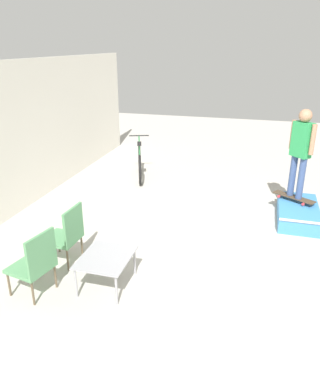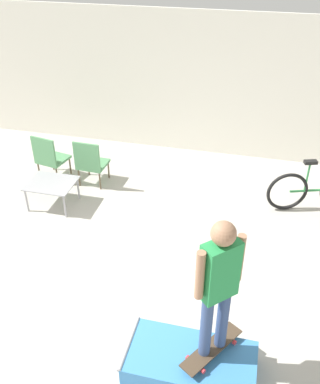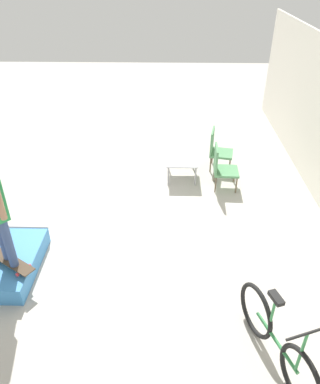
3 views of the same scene
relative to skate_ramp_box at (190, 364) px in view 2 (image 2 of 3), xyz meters
The scene contains 9 objects.
ground_plane 1.93m from the skate_ramp_box, 140.73° to the left, with size 24.00×24.00×0.00m, color #B7B2A8.
house_wall_back 5.94m from the skate_ramp_box, 104.96° to the left, with size 12.00×0.06×3.00m.
skate_ramp_box is the anchor object (origin of this frame).
skateboard_on_ramp 0.33m from the skate_ramp_box, 22.79° to the left, with size 0.64×0.84×0.07m.
person_skater 1.31m from the skate_ramp_box, 22.79° to the left, with size 0.43×0.43×1.76m.
coffee_table 4.15m from the skate_ramp_box, 137.62° to the left, with size 0.83×0.70×0.47m.
patio_chair_left 5.06m from the skate_ramp_box, 133.93° to the left, with size 0.61×0.61×0.97m.
patio_chair_right 4.50m from the skate_ramp_box, 126.00° to the left, with size 0.54×0.54×0.97m.
bicycle 4.13m from the skate_ramp_box, 68.32° to the left, with size 1.65×0.70×1.05m.
Camera 2 is at (1.89, -4.27, 4.49)m, focal length 40.00 mm.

